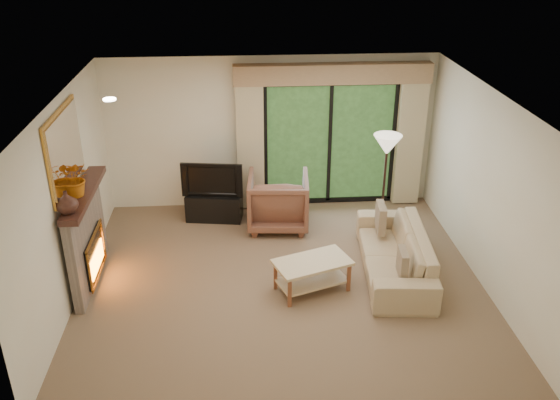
{
  "coord_description": "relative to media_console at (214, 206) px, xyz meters",
  "views": [
    {
      "loc": [
        -0.52,
        -6.95,
        4.59
      ],
      "look_at": [
        0.0,
        0.3,
        1.1
      ],
      "focal_mm": 38.0,
      "sensor_mm": 36.0,
      "label": 1
    }
  ],
  "objects": [
    {
      "name": "curtain_left",
      "position": [
        0.63,
        0.39,
        0.97
      ],
      "size": [
        0.45,
        0.18,
        2.35
      ],
      "primitive_type": "cube",
      "color": "tan",
      "rests_on": "floor"
    },
    {
      "name": "vase",
      "position": [
        -1.63,
        -2.38,
        1.28
      ],
      "size": [
        0.27,
        0.27,
        0.28
      ],
      "primitive_type": "imported",
      "rotation": [
        0.0,
        0.0,
        0.01
      ],
      "color": "#391F18",
      "rests_on": "fireplace"
    },
    {
      "name": "curtain_right",
      "position": [
        3.33,
        0.39,
        0.97
      ],
      "size": [
        0.45,
        0.18,
        2.35
      ],
      "primitive_type": "cube",
      "color": "tan",
      "rests_on": "floor"
    },
    {
      "name": "branches",
      "position": [
        -1.63,
        -1.9,
        1.39
      ],
      "size": [
        0.46,
        0.4,
        0.49
      ],
      "primitive_type": "imported",
      "rotation": [
        0.0,
        0.0,
        -0.05
      ],
      "color": "#B45D10",
      "rests_on": "fireplace"
    },
    {
      "name": "fireplace",
      "position": [
        -1.65,
        -1.75,
        0.46
      ],
      "size": [
        0.24,
        1.7,
        1.37
      ],
      "primitive_type": null,
      "color": "slate",
      "rests_on": "floor"
    },
    {
      "name": "ceiling",
      "position": [
        0.98,
        -1.95,
        2.37
      ],
      "size": [
        5.5,
        5.5,
        0.0
      ],
      "primitive_type": "plane",
      "rotation": [
        3.14,
        0.0,
        0.0
      ],
      "color": "white",
      "rests_on": "ground"
    },
    {
      "name": "pillow_far",
      "position": [
        2.51,
        -1.21,
        0.32
      ],
      "size": [
        0.15,
        0.43,
        0.42
      ],
      "primitive_type": "cube",
      "rotation": [
        0.0,
        0.0,
        -0.09
      ],
      "color": "#4F2921",
      "rests_on": "sofa"
    },
    {
      "name": "cornice",
      "position": [
        1.98,
        0.41,
        2.09
      ],
      "size": [
        3.2,
        0.24,
        0.32
      ],
      "primitive_type": "cube",
      "color": "#A37E5A",
      "rests_on": "wall_back"
    },
    {
      "name": "media_console",
      "position": [
        0.0,
        0.0,
        0.0
      ],
      "size": [
        0.96,
        0.54,
        0.45
      ],
      "primitive_type": "cube",
      "rotation": [
        0.0,
        0.0,
        -0.15
      ],
      "color": "black",
      "rests_on": "floor"
    },
    {
      "name": "armchair",
      "position": [
        1.04,
        -0.33,
        0.22
      ],
      "size": [
        1.02,
        1.05,
        0.89
      ],
      "primitive_type": "imported",
      "rotation": [
        0.0,
        0.0,
        3.06
      ],
      "color": "brown",
      "rests_on": "floor"
    },
    {
      "name": "coffee_table",
      "position": [
        1.37,
        -2.21,
        -0.0
      ],
      "size": [
        1.13,
        0.86,
        0.45
      ],
      "primitive_type": null,
      "rotation": [
        0.0,
        0.0,
        0.35
      ],
      "color": "#D6B989",
      "rests_on": "floor"
    },
    {
      "name": "wall_back",
      "position": [
        0.98,
        0.55,
        1.07
      ],
      "size": [
        5.0,
        0.0,
        5.0
      ],
      "primitive_type": "plane",
      "rotation": [
        1.57,
        0.0,
        0.0
      ],
      "color": "#FAEFCE",
      "rests_on": "ground"
    },
    {
      "name": "sliding_door",
      "position": [
        1.98,
        0.5,
        0.87
      ],
      "size": [
        2.26,
        0.1,
        2.16
      ],
      "primitive_type": null,
      "color": "black",
      "rests_on": "floor"
    },
    {
      "name": "floor",
      "position": [
        0.98,
        -1.95,
        -0.23
      ],
      "size": [
        5.5,
        5.5,
        0.0
      ],
      "primitive_type": "plane",
      "color": "#7C6249",
      "rests_on": "ground"
    },
    {
      "name": "mirror",
      "position": [
        -1.74,
        -1.75,
        1.72
      ],
      "size": [
        0.07,
        1.45,
        1.02
      ],
      "primitive_type": null,
      "color": "#BA8130",
      "rests_on": "wall_left"
    },
    {
      "name": "floor_lamp",
      "position": [
        2.69,
        -0.6,
        0.58
      ],
      "size": [
        0.56,
        0.56,
        1.62
      ],
      "primitive_type": null,
      "rotation": [
        0.0,
        0.0,
        0.35
      ],
      "color": "#FAEACC",
      "rests_on": "floor"
    },
    {
      "name": "wall_left",
      "position": [
        -1.77,
        -1.95,
        1.07
      ],
      "size": [
        0.0,
        5.0,
        5.0
      ],
      "primitive_type": "plane",
      "rotation": [
        1.57,
        0.0,
        1.57
      ],
      "color": "#FAEFCE",
      "rests_on": "ground"
    },
    {
      "name": "wall_right",
      "position": [
        3.73,
        -1.95,
        1.07
      ],
      "size": [
        0.0,
        5.0,
        5.0
      ],
      "primitive_type": "plane",
      "rotation": [
        1.57,
        0.0,
        -1.57
      ],
      "color": "#FAEFCE",
      "rests_on": "ground"
    },
    {
      "name": "sofa",
      "position": [
        2.59,
        -1.84,
        0.09
      ],
      "size": [
        1.05,
        2.25,
        0.64
      ],
      "primitive_type": "imported",
      "rotation": [
        0.0,
        0.0,
        -1.66
      ],
      "color": "tan",
      "rests_on": "floor"
    },
    {
      "name": "pillow_near",
      "position": [
        2.51,
        -2.47,
        0.31
      ],
      "size": [
        0.13,
        0.36,
        0.36
      ],
      "primitive_type": "cube",
      "rotation": [
        0.0,
        0.0,
        -0.09
      ],
      "color": "#4F2921",
      "rests_on": "sofa"
    },
    {
      "name": "tv",
      "position": [
        0.0,
        -0.0,
        0.52
      ],
      "size": [
        1.01,
        0.27,
        0.58
      ],
      "primitive_type": "imported",
      "rotation": [
        0.0,
        0.0,
        -0.15
      ],
      "color": "black",
      "rests_on": "media_console"
    },
    {
      "name": "wall_front",
      "position": [
        0.98,
        -4.45,
        1.07
      ],
      "size": [
        5.0,
        0.0,
        5.0
      ],
      "primitive_type": "plane",
      "rotation": [
        -1.57,
        0.0,
        0.0
      ],
      "color": "#FAEFCE",
      "rests_on": "ground"
    }
  ]
}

